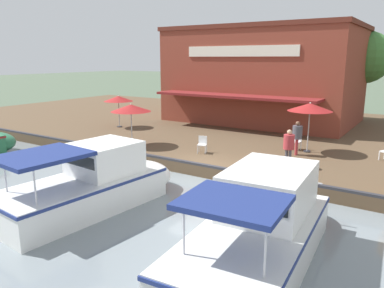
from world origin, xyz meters
TOP-DOWN VIEW (x-y plane):
  - ground_plane at (0.00, 0.00)m, footprint 220.00×220.00m
  - quay_deck at (-11.00, 0.00)m, footprint 22.00×56.00m
  - quay_edge_fender at (-0.10, 0.00)m, footprint 0.20×50.40m
  - waterfront_restaurant at (-13.65, -2.87)m, footprint 10.45×13.66m
  - patio_umbrella_by_entrance at (-5.28, 3.11)m, footprint 2.23×2.23m
  - patio_umbrella_mid_patio_right at (-1.52, -5.57)m, footprint 2.21×2.21m
  - patio_umbrella_back_row at (-5.29, -10.12)m, footprint 2.02×2.02m
  - cafe_chair_mid_patio at (-2.19, -1.37)m, footprint 0.57×0.57m
  - cafe_chair_back_row_seat at (-5.48, 2.48)m, footprint 0.49×0.49m
  - person_near_entrance at (-4.38, 2.83)m, footprint 0.48×0.48m
  - person_at_quay_edge at (-2.04, 3.19)m, footprint 0.48×0.48m
  - motorboat_far_downstream at (4.71, 4.84)m, footprint 7.63×3.11m
  - motorboat_outer_channel at (4.73, -1.59)m, footprint 7.20×3.09m
  - tree_upstream_bank at (-18.05, 3.32)m, footprint 4.17×3.97m

SIDE VIEW (x-z plane):
  - ground_plane at x=0.00m, z-range 0.00..0.00m
  - quay_deck at x=-11.00m, z-range 0.00..0.60m
  - quay_edge_fender at x=-0.10m, z-range 0.60..0.70m
  - motorboat_outer_channel at x=4.73m, z-range -0.26..2.08m
  - motorboat_far_downstream at x=4.71m, z-range -0.23..2.10m
  - cafe_chair_mid_patio at x=-2.19m, z-range 0.65..1.50m
  - cafe_chair_back_row_seat at x=-5.48m, z-range 0.65..1.50m
  - person_at_quay_edge at x=-2.04m, z-range 0.82..2.51m
  - person_near_entrance at x=-4.38m, z-range 0.82..2.53m
  - patio_umbrella_back_row at x=-5.29m, z-range 1.48..3.71m
  - patio_umbrella_mid_patio_right at x=-1.52m, z-range 1.52..3.84m
  - patio_umbrella_by_entrance at x=-5.28m, z-range 1.64..4.22m
  - waterfront_restaurant at x=-13.65m, z-range 0.60..7.61m
  - tree_upstream_bank at x=-18.05m, z-range 1.89..8.68m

